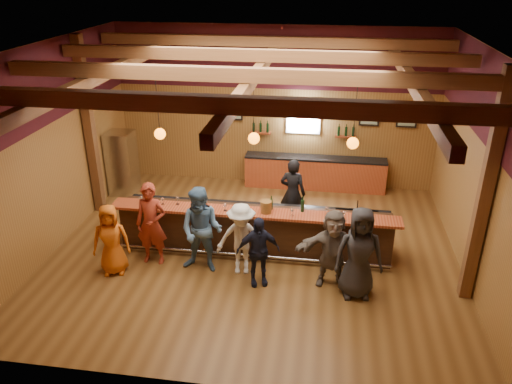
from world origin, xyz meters
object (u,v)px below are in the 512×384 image
Objects in this scene: customer_brown at (333,248)px; bartender at (293,193)px; customer_denim at (202,230)px; customer_white at (241,239)px; customer_redvest at (151,224)px; back_bar_cabinet at (315,173)px; bottle_a at (271,204)px; customer_navy at (258,251)px; customer_orange at (111,240)px; bar_counter at (256,228)px; customer_dark at (359,253)px; stainless_fridge at (122,163)px; ice_bucket at (266,207)px.

bartender reaches higher than customer_brown.
customer_denim is 1.19× the size of customer_white.
customer_denim is (1.14, -0.15, 0.02)m from customer_redvest.
bottle_a is at bearing -102.37° from back_bar_cabinet.
bartender reaches higher than back_bar_cabinet.
bartender reaches higher than customer_navy.
back_bar_cabinet is at bearing 71.18° from customer_denim.
customer_navy reaches higher than bottle_a.
customer_orange is at bearing -128.92° from back_bar_cabinet.
customer_navy is 0.91× the size of customer_brown.
bar_counter is at bearing 82.84° from customer_navy.
customer_denim is 1.28m from customer_navy.
customer_dark reaches higher than customer_brown.
stainless_fridge is (-4.12, 2.45, 0.38)m from bar_counter.
bartender reaches higher than ice_bucket.
ice_bucket is at bearing -120.42° from bottle_a.
bartender is at bearing 36.66° from customer_redvest.
customer_navy is (4.36, -3.80, -0.15)m from stainless_fridge.
customer_navy is 5.73× the size of ice_bucket.
customer_dark is (0.49, -0.31, 0.12)m from customer_brown.
customer_orange is 2.69m from customer_white.
customer_dark is at bearing -29.83° from ice_bucket.
customer_white is at bearing -7.41° from customer_orange.
customer_navy is 0.86× the size of bartender.
customer_dark reaches higher than stainless_fridge.
customer_dark is (4.32, -0.57, 0.02)m from customer_redvest.
customer_redvest is 1.16× the size of customer_white.
customer_navy reaches higher than ice_bucket.
bottle_a reaches higher than bar_counter.
customer_denim is at bearing -133.90° from bar_counter.
customer_redvest reaches higher than ice_bucket.
customer_redvest reaches higher than customer_orange.
customer_navy is at bearing -11.08° from customer_redvest.
customer_white is at bearing 81.06° from bartender.
customer_white reaches higher than customer_orange.
customer_redvest is 2.59m from bottle_a.
ice_bucket is at bearing 3.37° from customer_orange.
customer_brown is (4.53, 0.25, 0.04)m from customer_orange.
customer_redvest is 1.12× the size of customer_brown.
customer_white is at bearing -106.26° from back_bar_cabinet.
bottle_a is (2.48, 0.69, 0.31)m from customer_redvest.
customer_denim is 2.81m from bartender.
customer_orange is at bearing 163.20° from customer_navy.
ice_bucket is at bearing 143.62° from customer_brown.
customer_brown is (0.53, -4.70, 0.35)m from back_bar_cabinet.
customer_brown is at bearing -9.10° from customer_navy.
customer_denim reaches higher than customer_orange.
back_bar_cabinet is 5.01m from customer_navy.
customer_brown is (3.83, -0.26, -0.10)m from customer_redvest.
customer_dark is (1.02, -5.01, 0.47)m from back_bar_cabinet.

